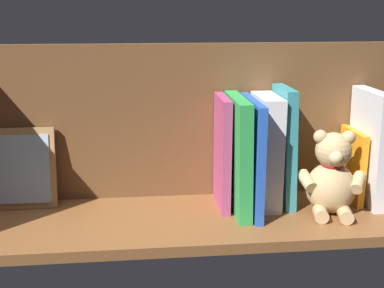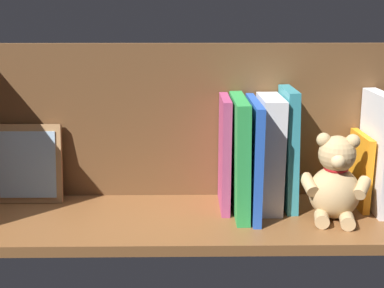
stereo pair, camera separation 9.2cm
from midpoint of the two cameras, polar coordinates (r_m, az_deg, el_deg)
The scene contains 11 objects.
ground_plane at distance 108.39cm, azimuth 2.45°, elevation -8.56°, with size 99.34×29.13×2.20cm, color brown.
shelf_back_panel at distance 114.24cm, azimuth 2.21°, elevation 2.54°, with size 99.34×1.50×35.00cm, color brown.
book_1 at distance 116.18cm, azimuth 22.38°, elevation -0.87°, with size 2.86×15.18×25.35cm, color silver.
book_2 at distance 117.74cm, azimuth 20.60°, elevation -2.82°, with size 1.49×12.09×16.18cm, color orange.
teddy_bear at distance 108.93cm, azimuth 18.23°, elevation -4.11°, with size 14.38×13.01×18.09cm.
book_3 at distance 111.33cm, azimuth 13.16°, elevation -0.56°, with size 2.34×12.42×26.12cm, color teal.
dictionary_thick_white at distance 110.10cm, azimuth 11.11°, elevation -1.06°, with size 4.61×13.33×24.49cm, color white.
book_4 at distance 106.98cm, azimuth 9.39°, elevation -1.54°, with size 1.67×18.72×24.19cm, color blue.
book_5 at distance 106.77cm, azimuth 7.84°, elevation -1.37°, with size 2.75×18.01×24.68cm, color green.
book_6 at distance 108.74cm, azimuth 6.12°, elevation -1.08°, with size 1.81×13.12×24.42cm, color #B23F72.
picture_frame_leaning at distance 116.96cm, azimuth -15.93°, elevation -2.21°, with size 14.91×4.34×17.64cm.
Camera 2 is at (1.36, 99.22, 42.74)cm, focal length 47.15 mm.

